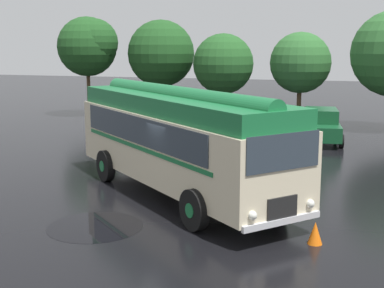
{
  "coord_description": "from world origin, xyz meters",
  "views": [
    {
      "loc": [
        4.59,
        -14.97,
        4.74
      ],
      "look_at": [
        -0.66,
        2.27,
        1.4
      ],
      "focal_mm": 50.0,
      "sensor_mm": 36.0,
      "label": 1
    }
  ],
  "objects_px": {
    "traffic_cone": "(315,233)",
    "car_near_left": "(210,121)",
    "vintage_bus": "(178,137)",
    "car_mid_left": "(260,124)",
    "car_mid_right": "(321,125)"
  },
  "relations": [
    {
      "from": "traffic_cone",
      "to": "car_near_left",
      "type": "bearing_deg",
      "value": 114.53
    },
    {
      "from": "vintage_bus",
      "to": "traffic_cone",
      "type": "height_order",
      "value": "vintage_bus"
    },
    {
      "from": "car_mid_left",
      "to": "vintage_bus",
      "type": "bearing_deg",
      "value": -94.25
    },
    {
      "from": "car_near_left",
      "to": "car_mid_right",
      "type": "xyz_separation_m",
      "value": [
        5.61,
        0.2,
        0.0
      ]
    },
    {
      "from": "car_mid_left",
      "to": "traffic_cone",
      "type": "height_order",
      "value": "car_mid_left"
    },
    {
      "from": "vintage_bus",
      "to": "car_mid_left",
      "type": "distance_m",
      "value": 10.71
    },
    {
      "from": "car_mid_left",
      "to": "car_mid_right",
      "type": "distance_m",
      "value": 2.98
    },
    {
      "from": "car_near_left",
      "to": "car_mid_right",
      "type": "height_order",
      "value": "same"
    },
    {
      "from": "car_near_left",
      "to": "car_mid_right",
      "type": "distance_m",
      "value": 5.61
    },
    {
      "from": "car_near_left",
      "to": "car_mid_left",
      "type": "distance_m",
      "value": 2.66
    },
    {
      "from": "vintage_bus",
      "to": "traffic_cone",
      "type": "relative_size",
      "value": 16.61
    },
    {
      "from": "car_near_left",
      "to": "traffic_cone",
      "type": "xyz_separation_m",
      "value": [
        6.37,
        -13.97,
        -0.57
      ]
    },
    {
      "from": "car_near_left",
      "to": "car_mid_right",
      "type": "bearing_deg",
      "value": 2.02
    },
    {
      "from": "car_mid_left",
      "to": "traffic_cone",
      "type": "bearing_deg",
      "value": -74.85
    },
    {
      "from": "car_near_left",
      "to": "traffic_cone",
      "type": "distance_m",
      "value": 15.36
    }
  ]
}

